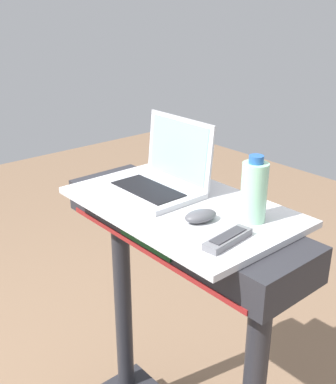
% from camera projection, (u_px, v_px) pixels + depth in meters
% --- Properties ---
extents(desk_board, '(0.73, 0.45, 0.02)m').
position_uv_depth(desk_board, '(180.00, 206.00, 1.48)').
color(desk_board, silver).
rests_on(desk_board, treadmill_base).
extents(laptop, '(0.30, 0.24, 0.23)m').
position_uv_depth(laptop, '(161.00, 177.00, 1.56)').
color(laptop, '#B7B7BC').
rests_on(laptop, desk_board).
extents(computer_mouse, '(0.08, 0.11, 0.03)m').
position_uv_depth(computer_mouse, '(201.00, 216.00, 1.35)').
color(computer_mouse, '#4C4C51').
rests_on(computer_mouse, desk_board).
extents(water_bottle, '(0.07, 0.07, 0.19)m').
position_uv_depth(water_bottle, '(254.00, 191.00, 1.33)').
color(water_bottle, '#9EDBB2').
rests_on(water_bottle, desk_board).
extents(tv_remote, '(0.06, 0.16, 0.02)m').
position_uv_depth(tv_remote, '(228.00, 239.00, 1.24)').
color(tv_remote, slate).
rests_on(tv_remote, desk_board).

